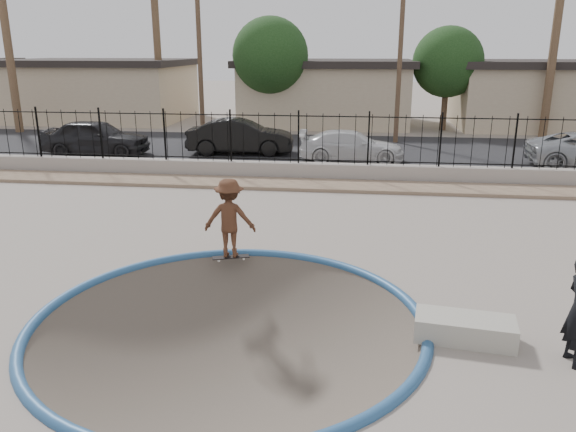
# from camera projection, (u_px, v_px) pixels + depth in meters

# --- Properties ---
(ground) EXTENTS (120.00, 120.00, 2.20)m
(ground) POSITION_uv_depth(u_px,v_px,m) (303.00, 196.00, 22.57)
(ground) COLOR gray
(ground) RESTS_ON ground
(bowl_pit) EXTENTS (6.84, 6.84, 1.80)m
(bowl_pit) POSITION_uv_depth(u_px,v_px,m) (229.00, 321.00, 9.90)
(bowl_pit) COLOR #50483D
(bowl_pit) RESTS_ON ground
(coping_ring) EXTENTS (7.04, 7.04, 0.20)m
(coping_ring) POSITION_uv_depth(u_px,v_px,m) (229.00, 321.00, 9.90)
(coping_ring) COLOR #275281
(coping_ring) RESTS_ON ground
(rock_strip) EXTENTS (42.00, 1.60, 0.11)m
(rock_strip) POSITION_uv_depth(u_px,v_px,m) (295.00, 184.00, 19.58)
(rock_strip) COLOR #9B8065
(rock_strip) RESTS_ON ground
(retaining_wall) EXTENTS (42.00, 0.45, 0.60)m
(retaining_wall) POSITION_uv_depth(u_px,v_px,m) (298.00, 171.00, 20.55)
(retaining_wall) COLOR #9E958B
(retaining_wall) RESTS_ON ground
(fence) EXTENTS (40.00, 0.04, 1.80)m
(fence) POSITION_uv_depth(u_px,v_px,m) (299.00, 138.00, 20.21)
(fence) COLOR black
(fence) RESTS_ON retaining_wall
(street) EXTENTS (90.00, 8.00, 0.04)m
(street) POSITION_uv_depth(u_px,v_px,m) (313.00, 147.00, 27.00)
(street) COLOR black
(street) RESTS_ON ground
(house_west) EXTENTS (11.60, 8.60, 3.90)m
(house_west) POSITION_uv_depth(u_px,v_px,m) (101.00, 89.00, 37.26)
(house_west) COLOR tan
(house_west) RESTS_ON ground
(house_center) EXTENTS (10.60, 8.60, 3.90)m
(house_center) POSITION_uv_depth(u_px,v_px,m) (326.00, 91.00, 35.46)
(house_center) COLOR tan
(house_center) RESTS_ON ground
(house_east) EXTENTS (12.60, 8.60, 3.90)m
(house_east) POSITION_uv_depth(u_px,v_px,m) (558.00, 94.00, 33.77)
(house_east) COLOR tan
(house_east) RESTS_ON ground
(palm_mid) EXTENTS (2.30, 2.30, 9.30)m
(palm_mid) POSITION_uv_depth(u_px,v_px,m) (155.00, 11.00, 32.93)
(palm_mid) COLOR brown
(palm_mid) RESTS_ON ground
(utility_pole_left) EXTENTS (1.70, 0.24, 9.00)m
(utility_pole_left) POSITION_uv_depth(u_px,v_px,m) (199.00, 46.00, 28.27)
(utility_pole_left) COLOR #473323
(utility_pole_left) RESTS_ON ground
(utility_pole_mid) EXTENTS (1.70, 0.24, 9.50)m
(utility_pole_mid) POSITION_uv_depth(u_px,v_px,m) (401.00, 41.00, 26.99)
(utility_pole_mid) COLOR #473323
(utility_pole_mid) RESTS_ON ground
(street_tree_left) EXTENTS (4.32, 4.32, 6.36)m
(street_tree_left) POSITION_uv_depth(u_px,v_px,m) (270.00, 56.00, 31.86)
(street_tree_left) COLOR #473323
(street_tree_left) RESTS_ON ground
(street_tree_mid) EXTENTS (3.96, 3.96, 5.83)m
(street_tree_mid) POSITION_uv_depth(u_px,v_px,m) (448.00, 62.00, 31.70)
(street_tree_mid) COLOR #473323
(street_tree_mid) RESTS_ON ground
(skater) EXTENTS (1.19, 0.73, 1.79)m
(skater) POSITION_uv_depth(u_px,v_px,m) (230.00, 222.00, 12.53)
(skater) COLOR brown
(skater) RESTS_ON ground
(skateboard) EXTENTS (0.86, 0.47, 0.07)m
(skateboard) POSITION_uv_depth(u_px,v_px,m) (231.00, 257.00, 12.77)
(skateboard) COLOR black
(skateboard) RESTS_ON ground
(concrete_ledge) EXTENTS (1.68, 0.91, 0.40)m
(concrete_ledge) POSITION_uv_depth(u_px,v_px,m) (465.00, 329.00, 9.23)
(concrete_ledge) COLOR #A4A091
(concrete_ledge) RESTS_ON ground
(car_a) EXTENTS (4.66, 1.91, 1.58)m
(car_a) POSITION_uv_depth(u_px,v_px,m) (96.00, 137.00, 24.81)
(car_a) COLOR black
(car_a) RESTS_ON street
(car_b) EXTENTS (4.82, 2.00, 1.55)m
(car_b) POSITION_uv_depth(u_px,v_px,m) (240.00, 137.00, 25.11)
(car_b) COLOR black
(car_b) RESTS_ON street
(car_c) EXTENTS (4.43, 1.89, 1.27)m
(car_c) POSITION_uv_depth(u_px,v_px,m) (351.00, 146.00, 23.52)
(car_c) COLOR silver
(car_c) RESTS_ON street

